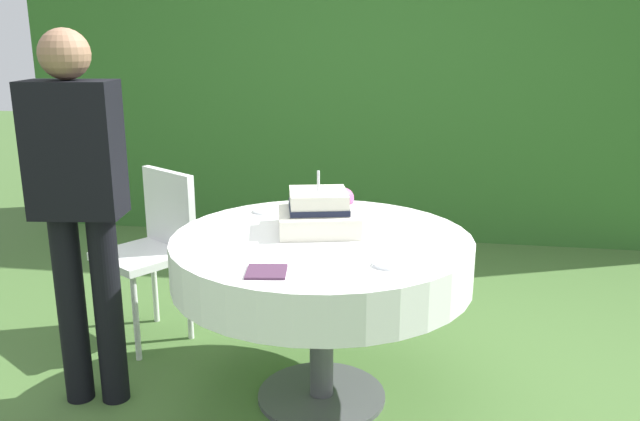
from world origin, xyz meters
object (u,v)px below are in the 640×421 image
object	(u,v)px
serving_plate_far	(265,211)
standing_person	(79,197)
napkin_stack	(266,272)
serving_plate_near	(387,264)
garden_chair	(155,239)
cake_table	(322,260)
wedding_cake	(320,212)

from	to	relation	value
serving_plate_far	standing_person	xyz separation A→B (m)	(-0.66, -0.51, 0.17)
napkin_stack	standing_person	distance (m)	0.92
serving_plate_near	garden_chair	distance (m)	1.50
cake_table	napkin_stack	xyz separation A→B (m)	(-0.13, -0.45, 0.11)
serving_plate_near	serving_plate_far	size ratio (longest dim) A/B	0.94
garden_chair	standing_person	xyz separation A→B (m)	(-0.03, -0.65, 0.39)
wedding_cake	garden_chair	distance (m)	1.05
wedding_cake	napkin_stack	xyz separation A→B (m)	(-0.10, -0.55, -0.07)
serving_plate_far	standing_person	distance (m)	0.85
wedding_cake	serving_plate_far	xyz separation A→B (m)	(-0.30, 0.24, -0.07)
serving_plate_near	napkin_stack	bearing A→B (deg)	-161.13
serving_plate_far	garden_chair	xyz separation A→B (m)	(-0.63, 0.15, -0.22)
serving_plate_far	garden_chair	distance (m)	0.69
serving_plate_near	serving_plate_far	bearing A→B (deg)	133.54
serving_plate_far	napkin_stack	distance (m)	0.82
napkin_stack	garden_chair	bearing A→B (deg)	131.45
garden_chair	serving_plate_near	bearing A→B (deg)	-32.55
serving_plate_near	standing_person	distance (m)	1.30
wedding_cake	standing_person	size ratio (longest dim) A/B	0.25
garden_chair	serving_plate_far	bearing A→B (deg)	-13.14
cake_table	serving_plate_far	world-z (taller)	serving_plate_far
napkin_stack	garden_chair	distance (m)	1.28
garden_chair	standing_person	size ratio (longest dim) A/B	0.56
cake_table	garden_chair	bearing A→B (deg)	153.02
serving_plate_far	cake_table	bearing A→B (deg)	-46.24
serving_plate_far	standing_person	size ratio (longest dim) A/B	0.07
cake_table	serving_plate_near	distance (m)	0.44
wedding_cake	standing_person	distance (m)	1.00
cake_table	napkin_stack	bearing A→B (deg)	-105.55
cake_table	serving_plate_far	xyz separation A→B (m)	(-0.33, 0.34, 0.11)
serving_plate_near	napkin_stack	xyz separation A→B (m)	(-0.42, -0.14, -0.00)
wedding_cake	napkin_stack	size ratio (longest dim) A/B	2.87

